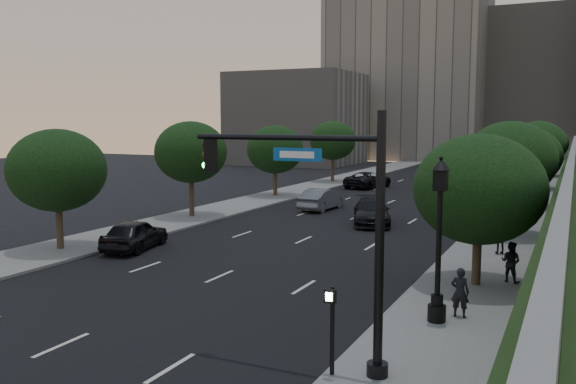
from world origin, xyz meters
The scene contains 28 objects.
ground centered at (0.00, 0.00, 0.00)m, with size 160.00×160.00×0.00m, color black.
road_surface centered at (0.00, 30.00, 0.01)m, with size 16.00×140.00×0.02m, color black.
sidewalk_right centered at (10.25, 30.00, 0.07)m, with size 4.50×140.00×0.15m, color slate.
sidewalk_left centered at (-10.25, 30.00, 0.07)m, with size 4.50×140.00×0.15m, color slate.
parapet_wall centered at (13.50, 28.00, 4.35)m, with size 0.35×90.00×0.70m, color slate.
office_block_left centered at (-14.00, 92.00, 16.00)m, with size 26.00×20.00×32.00m, color gray.
office_block_mid centered at (6.00, 102.00, 13.00)m, with size 22.00×18.00×26.00m, color gray.
office_block_filler centered at (-26.00, 70.00, 7.00)m, with size 18.00×16.00×14.00m, color gray.
tree_right_a centered at (10.30, 8.00, 4.02)m, with size 5.20×5.20×6.24m.
tree_right_b centered at (10.30, 20.00, 4.52)m, with size 5.20×5.20×6.74m.
tree_right_c centered at (10.30, 33.00, 4.02)m, with size 5.20×5.20×6.24m.
tree_right_d centered at (10.30, 47.00, 4.52)m, with size 5.20×5.20×6.74m.
tree_right_e centered at (10.30, 62.00, 4.02)m, with size 5.20×5.20×6.24m.
tree_left_a centered at (-10.30, 6.00, 4.21)m, with size 5.00×5.00×6.34m.
tree_left_b centered at (-10.30, 18.00, 4.58)m, with size 5.00×5.00×6.71m.
tree_left_c centered at (-10.30, 31.00, 4.21)m, with size 5.00×5.00×6.34m.
tree_left_d centered at (-10.30, 45.00, 4.58)m, with size 5.00×5.00×6.71m.
traffic_signal_mast centered at (8.24, -2.34, 3.67)m, with size 5.68×0.56×7.00m.
street_lamp centered at (9.82, 2.69, 2.63)m, with size 0.64×0.64×5.62m.
pedestrian_signal centered at (8.24, -2.81, 1.57)m, with size 0.30×0.33×2.50m.
sedan_near_left centered at (-7.00, 7.93, 0.81)m, with size 1.92×4.77×1.62m, color black.
sedan_mid_left centered at (-3.54, 25.38, 0.82)m, with size 1.74×4.98×1.64m, color #5B5D62.
sedan_far_left centered at (-5.04, 41.37, 0.82)m, with size 2.71×5.88×1.63m, color black.
sedan_near_right centered at (1.82, 20.82, 0.83)m, with size 2.32×5.70×1.65m, color black.
sedan_far_right centered at (6.19, 36.96, 0.63)m, with size 1.50×3.72×1.27m, color #53565A.
pedestrian_a centered at (10.42, 3.49, 1.00)m, with size 0.62×0.41×1.69m, color black.
pedestrian_b centered at (11.52, 8.96, 0.99)m, with size 0.82×0.64×1.68m, color black.
pedestrian_c centered at (10.55, 14.31, 0.98)m, with size 0.98×0.41×1.67m, color black.
Camera 1 is at (13.73, -17.03, 6.75)m, focal length 38.00 mm.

